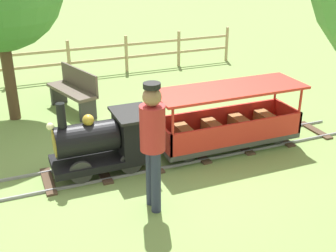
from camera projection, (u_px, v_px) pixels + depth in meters
ground_plane at (165, 160)px, 6.54m from camera, size 60.00×60.00×0.00m
track at (175, 157)px, 6.59m from camera, size 0.75×6.05×0.04m
locomotive at (107, 140)px, 6.05m from camera, size 0.71×1.45×1.08m
passenger_car at (228, 124)px, 6.74m from camera, size 0.81×2.35×0.97m
conductor_person at (153, 138)px, 5.02m from camera, size 0.30×0.30×1.62m
park_bench at (74, 90)px, 8.22m from camera, size 1.36×0.78×0.82m
fence_section at (98, 55)px, 10.41m from camera, size 0.08×7.13×0.90m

